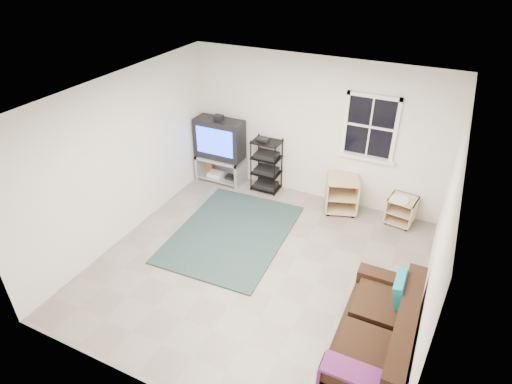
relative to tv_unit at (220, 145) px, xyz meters
The scene contains 8 objects.
room 2.83m from the tv_unit, ahead, with size 4.60×4.62×4.60m.
tv_unit is the anchor object (origin of this frame).
av_rack 1.01m from the tv_unit, ahead, with size 0.53×0.38×1.05m.
side_table_left 2.48m from the tv_unit, ahead, with size 0.69×0.69×0.64m.
side_table_right 3.52m from the tv_unit, ahead, with size 0.49×0.49×0.50m.
sofa 4.69m from the tv_unit, 37.75° to the right, with size 0.81×1.82×0.83m.
shag_rug 1.98m from the tv_unit, 55.33° to the right, with size 1.73×2.38×0.03m, color #322016.
paper_bag 0.71m from the tv_unit, 161.72° to the left, with size 0.26×0.17×0.37m, color olive.
Camera 1 is at (2.08, -4.42, 4.28)m, focal length 30.00 mm.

